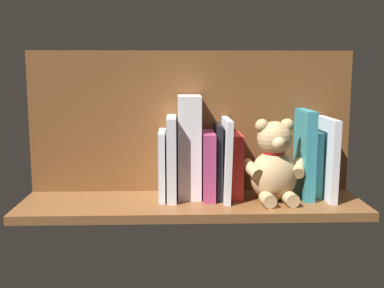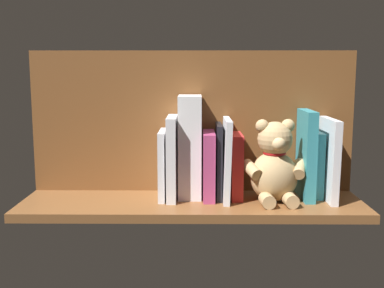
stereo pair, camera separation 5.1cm
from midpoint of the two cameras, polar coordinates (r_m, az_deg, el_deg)
ground_plane at (r=124.10cm, az=-1.18°, el=-7.19°), size 87.12×25.34×2.20cm
shelf_back_panel at (r=130.42cm, az=-1.27°, el=2.66°), size 87.12×1.50×38.23cm
book_0 at (r=128.24cm, az=14.67°, el=-1.65°), size 2.07×15.41×20.95cm
book_1 at (r=130.53cm, az=13.21°, el=-2.25°), size 2.45×9.81×17.14cm
book_2 at (r=127.63cm, az=12.16°, el=-1.15°), size 2.66×13.24×22.94cm
teddy_bear at (r=122.78cm, az=8.59°, el=-2.50°), size 16.99×14.06×21.00cm
book_3 at (r=125.79cm, az=4.03°, el=-2.55°), size 2.95×11.77×16.73cm
book_4 at (r=123.37cm, az=2.90°, el=-1.80°), size 2.06×15.40×20.86cm
book_5 at (r=124.96cm, az=1.98°, el=-2.00°), size 1.37×12.15×19.33cm
book_6 at (r=124.43cm, az=0.79°, el=-2.52°), size 3.03×13.33×17.31cm
dictionary_thick_white at (r=124.65cm, az=-1.49°, el=-0.32°), size 5.96×10.71×26.63cm
book_7 at (r=123.66cm, az=-3.62°, el=-1.65°), size 2.40×13.95×21.38cm
book_8 at (r=124.50cm, az=-4.74°, el=-2.46°), size 1.68×13.15×17.66cm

